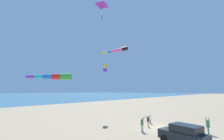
# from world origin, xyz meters

# --- Properties ---
(ground_plane) EXTENTS (600.00, 600.00, 0.00)m
(ground_plane) POSITION_xyz_m (0.00, 0.00, 0.00)
(ground_plane) COLOR gray
(parked_car) EXTENTS (4.59, 2.76, 1.85)m
(parked_car) POSITION_xyz_m (4.87, -4.61, 0.95)
(parked_car) COLOR black
(parked_car) RESTS_ON ground_plane
(person_adult_flyer) EXTENTS (0.63, 0.57, 1.79)m
(person_adult_flyer) POSITION_xyz_m (-0.45, -3.11, 0.97)
(person_adult_flyer) COLOR silver
(person_adult_flyer) RESTS_ON ground_plane
(person_child_green_jacket) EXTENTS (0.44, 0.52, 1.54)m
(person_child_green_jacket) POSITION_xyz_m (-1.22, -0.23, 0.84)
(person_child_green_jacket) COLOR gold
(person_child_green_jacket) RESTS_ON ground_plane
(person_child_grey_jacket) EXTENTS (0.49, 0.61, 1.86)m
(person_child_grey_jacket) POSITION_xyz_m (5.90, 0.86, 1.01)
(person_child_grey_jacket) COLOR #3D7F51
(person_child_grey_jacket) RESTS_ON ground_plane
(person_bystander_far) EXTENTS (0.52, 0.46, 1.47)m
(person_bystander_far) POSITION_xyz_m (-1.98, 1.87, 0.80)
(person_bystander_far) COLOR #8E6B9E
(person_bystander_far) RESTS_ON ground_plane
(kite_windsock_long_streamer_right) EXTENTS (8.33, 15.58, 6.95)m
(kite_windsock_long_streamer_right) POSITION_xyz_m (-6.82, -11.55, 6.59)
(kite_windsock_long_streamer_right) COLOR green
(kite_windsock_long_streamer_right) RESTS_ON ground_plane
(kite_delta_striped_overhead) EXTENTS (16.06, 3.02, 18.44)m
(kite_delta_striped_overhead) POSITION_xyz_m (-5.99, -4.85, 17.99)
(kite_delta_striped_overhead) COLOR purple
(kite_delta_striped_overhead) RESTS_ON ground_plane
(kite_box_black_fish_shape) EXTENTS (8.83, 1.31, 9.98)m
(kite_box_black_fish_shape) POSITION_xyz_m (-10.18, 0.33, 9.26)
(kite_box_black_fish_shape) COLOR yellow
(kite_box_black_fish_shape) RESTS_ON ground_plane
(kite_windsock_purple_drifting) EXTENTS (9.64, 8.17, 9.91)m
(kite_windsock_purple_drifting) POSITION_xyz_m (-0.87, -7.17, 9.56)
(kite_windsock_purple_drifting) COLOR black
(kite_windsock_purple_drifting) RESTS_ON ground_plane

